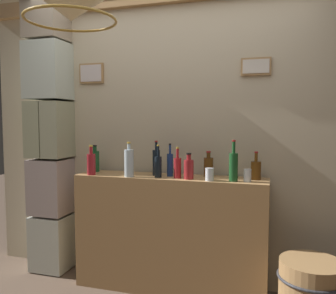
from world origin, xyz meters
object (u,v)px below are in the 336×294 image
(liquor_bottle_tequila, at_px, (208,166))
(pendant_lamp, at_px, (71,5))
(liquor_bottle_rum, at_px, (233,166))
(liquor_bottle_sherry, at_px, (91,163))
(liquor_bottle_port, at_px, (170,164))
(liquor_bottle_gin, at_px, (256,170))
(liquor_bottle_vodka, at_px, (95,161))
(glass_tumbler_rocks, at_px, (247,175))
(liquor_bottle_whiskey, at_px, (189,168))
(liquor_bottle_bourbon, at_px, (156,162))
(liquor_bottle_amaro, at_px, (158,166))
(liquor_bottle_mezcal, at_px, (129,163))
(liquor_bottle_scotch, at_px, (177,167))
(glass_tumbler_highball, at_px, (210,174))

(liquor_bottle_tequila, height_order, pendant_lamp, pendant_lamp)
(liquor_bottle_rum, distance_m, liquor_bottle_sherry, 1.20)
(liquor_bottle_port, distance_m, liquor_bottle_gin, 0.69)
(liquor_bottle_vodka, xyz_separation_m, glass_tumbler_rocks, (1.37, -0.14, -0.05))
(liquor_bottle_whiskey, bearing_deg, liquor_bottle_bourbon, 162.05)
(liquor_bottle_port, xyz_separation_m, glass_tumbler_rocks, (0.64, -0.08, -0.05))
(liquor_bottle_gin, relative_size, liquor_bottle_sherry, 0.87)
(liquor_bottle_tequila, height_order, liquor_bottle_sherry, liquor_bottle_sherry)
(liquor_bottle_amaro, height_order, liquor_bottle_whiskey, liquor_bottle_amaro)
(liquor_bottle_mezcal, xyz_separation_m, glass_tumbler_rocks, (0.96, 0.05, -0.07))
(liquor_bottle_tequila, xyz_separation_m, liquor_bottle_whiskey, (-0.13, -0.17, -0.00))
(liquor_bottle_vodka, bearing_deg, glass_tumbler_rocks, -5.64)
(liquor_bottle_tequila, relative_size, liquor_bottle_sherry, 0.83)
(liquor_bottle_amaro, bearing_deg, liquor_bottle_scotch, 2.63)
(liquor_bottle_mezcal, bearing_deg, liquor_bottle_scotch, 7.54)
(glass_tumbler_rocks, bearing_deg, liquor_bottle_mezcal, -177.27)
(liquor_bottle_amaro, relative_size, liquor_bottle_rum, 0.85)
(liquor_bottle_amaro, relative_size, liquor_bottle_sherry, 1.06)
(liquor_bottle_mezcal, distance_m, liquor_bottle_scotch, 0.41)
(liquor_bottle_tequila, relative_size, liquor_bottle_mezcal, 0.74)
(liquor_bottle_sherry, bearing_deg, glass_tumbler_rocks, 1.74)
(liquor_bottle_scotch, bearing_deg, glass_tumbler_rocks, -0.78)
(liquor_bottle_amaro, distance_m, glass_tumbler_highball, 0.44)
(liquor_bottle_sherry, bearing_deg, liquor_bottle_rum, 1.45)
(liquor_bottle_bourbon, relative_size, liquor_bottle_scotch, 1.17)
(liquor_bottle_vodka, bearing_deg, liquor_bottle_tequila, 1.39)
(liquor_bottle_tequila, xyz_separation_m, liquor_bottle_mezcal, (-0.63, -0.21, 0.03))
(liquor_bottle_scotch, xyz_separation_m, glass_tumbler_rocks, (0.56, -0.01, -0.04))
(liquor_bottle_mezcal, distance_m, liquor_bottle_whiskey, 0.50)
(liquor_bottle_mezcal, distance_m, liquor_bottle_port, 0.34)
(liquor_bottle_amaro, distance_m, liquor_bottle_vodka, 0.67)
(liquor_bottle_scotch, distance_m, glass_tumbler_highball, 0.28)
(liquor_bottle_mezcal, relative_size, liquor_bottle_rum, 0.91)
(liquor_bottle_port, distance_m, liquor_bottle_scotch, 0.11)
(liquor_bottle_whiskey, xyz_separation_m, glass_tumbler_rocks, (0.46, 0.01, -0.04))
(liquor_bottle_tequila, height_order, liquor_bottle_mezcal, liquor_bottle_mezcal)
(liquor_bottle_gin, relative_size, glass_tumbler_highball, 2.22)
(liquor_bottle_scotch, xyz_separation_m, glass_tumbler_highball, (0.27, -0.05, -0.04))
(liquor_bottle_rum, bearing_deg, liquor_bottle_port, 170.46)
(liquor_bottle_bourbon, height_order, liquor_bottle_amaro, liquor_bottle_bourbon)
(liquor_bottle_amaro, height_order, pendant_lamp, pendant_lamp)
(liquor_bottle_tequila, distance_m, liquor_bottle_amaro, 0.42)
(liquor_bottle_tequila, bearing_deg, liquor_bottle_mezcal, -161.80)
(liquor_bottle_mezcal, height_order, liquor_bottle_port, liquor_bottle_mezcal)
(glass_tumbler_highball, bearing_deg, liquor_bottle_mezcal, -179.86)
(liquor_bottle_gin, relative_size, glass_tumbler_rocks, 2.28)
(liquor_bottle_rum, xyz_separation_m, glass_tumbler_highball, (-0.18, -0.03, -0.07))
(liquor_bottle_rum, bearing_deg, glass_tumbler_highball, -169.03)
(liquor_bottle_vodka, relative_size, glass_tumbler_highball, 2.42)
(liquor_bottle_mezcal, xyz_separation_m, liquor_bottle_rum, (0.85, 0.04, 0.00))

